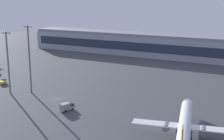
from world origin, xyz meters
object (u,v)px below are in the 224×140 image
at_px(catering_truck, 67,107).
at_px(cargo_loader, 3,82).
at_px(apron_light_central, 8,59).
at_px(airplane_taxiway_distant, 185,126).
at_px(apron_light_east, 29,56).

xyz_separation_m(catering_truck, cargo_loader, (-50.41, 15.83, -0.40)).
xyz_separation_m(cargo_loader, apron_light_central, (15.10, -10.06, 14.69)).
xyz_separation_m(airplane_taxiway_distant, apron_light_central, (-81.34, 8.20, 11.84)).
bearing_deg(apron_light_east, catering_truck, -21.92).
height_order(cargo_loader, apron_light_east, apron_light_east).
distance_m(airplane_taxiway_distant, apron_light_central, 82.60).
relative_size(cargo_loader, apron_light_east, 0.15).
xyz_separation_m(catering_truck, apron_light_central, (-35.31, 5.77, 14.29)).
distance_m(airplane_taxiway_distant, apron_light_east, 76.13).
height_order(airplane_taxiway_distant, catering_truck, airplane_taxiway_distant).
distance_m(airplane_taxiway_distant, cargo_loader, 98.19).
height_order(catering_truck, apron_light_central, apron_light_central).
bearing_deg(catering_truck, cargo_loader, 178.62).
distance_m(catering_truck, apron_light_east, 33.69).
relative_size(apron_light_east, apron_light_central, 1.09).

